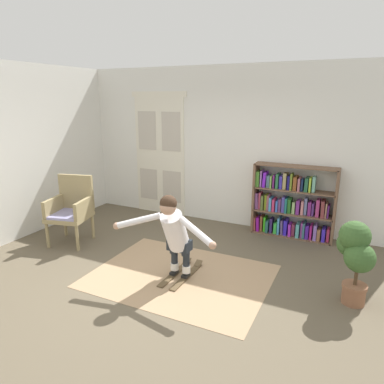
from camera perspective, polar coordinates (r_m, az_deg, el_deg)
The scene contains 10 objects.
ground_plane at distance 4.70m, azimuth -5.12°, elevation -14.72°, with size 7.20×7.20×0.00m, color brown.
back_wall at distance 6.50m, azimuth 6.42°, elevation 7.25°, with size 6.00×0.10×2.90m, color silver.
side_wall_left at distance 6.49m, azimuth -27.06°, elevation 5.67°, with size 0.10×6.00×2.90m, color silver.
double_door at distance 7.11m, azimuth -5.28°, elevation 6.17°, with size 1.22×0.05×2.45m.
rug at distance 4.86m, azimuth -1.89°, elevation -13.50°, with size 2.34×1.77×0.01m, color tan.
bookshelf at distance 6.21m, azimuth 15.76°, elevation -2.13°, with size 1.37×0.30×1.25m.
wicker_chair at distance 6.07m, azimuth -19.10°, elevation -2.48°, with size 0.73×0.73×1.10m.
potted_plant at distance 4.43m, azimuth 25.08°, elevation -9.03°, with size 0.43×0.48×1.00m.
skis_pair at distance 4.88m, azimuth -1.72°, elevation -13.15°, with size 0.29×0.82×0.07m.
person_skier at distance 4.44m, azimuth -2.95°, elevation -6.26°, with size 1.42×0.63×1.14m.
Camera 1 is at (2.12, -3.48, 2.34)m, focal length 32.66 mm.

